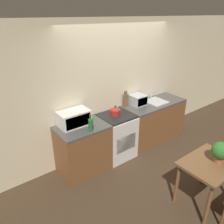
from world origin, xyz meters
name	(u,v)px	position (x,y,z in m)	size (l,w,h in m)	color
ground_plane	(150,166)	(0.00, 0.00, 0.00)	(16.00, 16.00, 0.00)	#3D2D1E
wall_back	(117,87)	(0.00, 1.01, 1.30)	(10.00, 0.06, 2.60)	beige
counter_left_run	(83,149)	(-1.04, 0.67, 0.45)	(0.87, 0.62, 0.90)	brown
counter_right_run	(153,121)	(0.75, 0.67, 0.45)	(1.45, 0.62, 0.90)	brown
stove_range	(116,136)	(-0.29, 0.67, 0.45)	(0.63, 0.62, 0.90)	silver
kettle	(115,111)	(-0.29, 0.70, 0.98)	(0.19, 0.19, 0.19)	maroon
microwave	(74,118)	(-1.11, 0.79, 1.03)	(0.52, 0.33, 0.26)	silver
bottle	(91,125)	(-1.00, 0.45, 1.01)	(0.08, 0.08, 0.29)	#1E662D
knife_block	(125,100)	(0.13, 0.90, 1.03)	(0.11, 0.06, 0.33)	brown
toaster_oven	(138,100)	(0.39, 0.81, 1.01)	(0.31, 0.30, 0.21)	#ADAFB5
sink_basin	(156,101)	(0.80, 0.68, 0.92)	(0.42, 0.43, 0.24)	#ADAFB5
dining_table	(209,169)	(0.01, -1.09, 0.63)	(0.83, 0.62, 0.74)	brown
potted_plant	(221,151)	(0.09, -1.16, 0.93)	(0.25, 0.25, 0.32)	#9E5B3D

